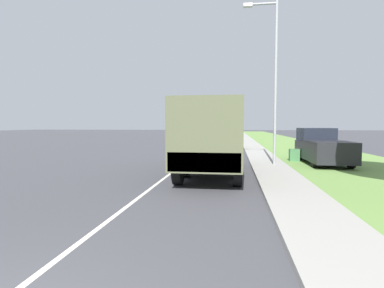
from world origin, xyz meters
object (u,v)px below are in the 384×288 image
car_fourth_ahead (228,132)px  car_third_ahead (208,133)px  car_nearest_ahead (228,141)px  car_farthest_ahead (229,131)px  car_second_ahead (224,137)px  military_truck (212,135)px  lamp_post (272,70)px  pickup_truck (321,147)px

car_fourth_ahead → car_third_ahead: bearing=-104.3°
car_nearest_ahead → car_third_ahead: car_third_ahead is taller
car_third_ahead → car_farthest_ahead: (2.97, 23.29, -0.14)m
car_second_ahead → car_fourth_ahead: size_ratio=1.02×
military_truck → lamp_post: bearing=46.1°
car_third_ahead → car_nearest_ahead: bearing=-80.4°
car_second_ahead → car_farthest_ahead: bearing=90.1°
car_fourth_ahead → car_farthest_ahead: car_fourth_ahead is taller
car_third_ahead → pickup_truck: size_ratio=0.92×
military_truck → pickup_truck: military_truck is taller
military_truck → car_fourth_ahead: (-0.28, 48.95, -0.97)m
car_nearest_ahead → car_farthest_ahead: car_nearest_ahead is taller
car_second_ahead → pickup_truck: (6.00, -18.99, 0.18)m
car_nearest_ahead → car_third_ahead: bearing=99.6°
car_fourth_ahead → pickup_truck: pickup_truck is taller
car_second_ahead → lamp_post: 21.41m
military_truck → pickup_truck: bearing=39.3°
car_nearest_ahead → pickup_truck: (5.32, -10.29, 0.24)m
car_second_ahead → car_farthest_ahead: size_ratio=0.88×
car_farthest_ahead → car_second_ahead: bearing=-89.9°
military_truck → car_fourth_ahead: size_ratio=1.92×
car_farthest_ahead → car_nearest_ahead: bearing=-89.1°
car_nearest_ahead → car_farthest_ahead: (-0.73, 45.30, -0.05)m
car_fourth_ahead → lamp_post: (3.02, -46.11, 4.12)m
car_third_ahead → car_second_ahead: bearing=-77.2°
military_truck → car_fourth_ahead: bearing=90.3°
military_truck → car_fourth_ahead: 48.96m
car_nearest_ahead → car_farthest_ahead: size_ratio=0.95×
car_nearest_ahead → car_farthest_ahead: bearing=90.9°
car_third_ahead → car_fourth_ahead: size_ratio=1.22×
car_third_ahead → car_farthest_ahead: size_ratio=1.05×
car_nearest_ahead → pickup_truck: 11.59m
military_truck → lamp_post: lamp_post is taller
military_truck → car_farthest_ahead: military_truck is taller
car_second_ahead → car_farthest_ahead: (-0.05, 36.60, -0.11)m
car_second_ahead → car_third_ahead: bearing=102.8°
pickup_truck → car_nearest_ahead: bearing=117.3°
military_truck → pickup_truck: size_ratio=1.46×
car_nearest_ahead → pickup_truck: size_ratio=0.83×
car_second_ahead → lamp_post: (3.07, -20.78, 4.12)m
military_truck → car_third_ahead: 37.10m
car_third_ahead → military_truck: bearing=-84.8°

